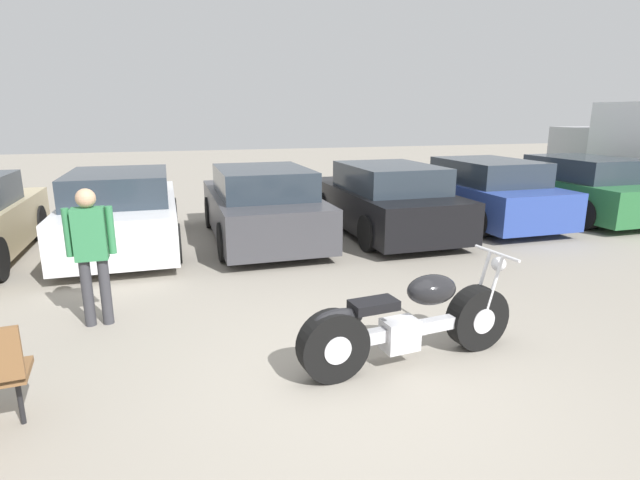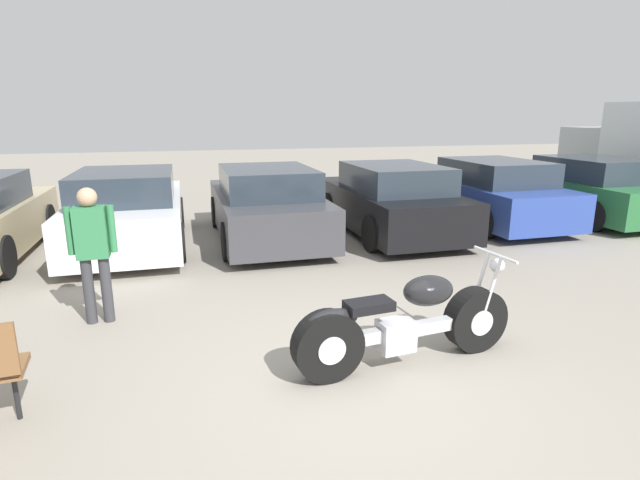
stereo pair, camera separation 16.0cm
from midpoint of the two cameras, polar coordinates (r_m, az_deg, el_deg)
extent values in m
plane|color=gray|center=(4.73, 5.44, -15.88)|extent=(60.00, 60.00, 0.00)
cylinder|color=black|center=(5.42, 18.15, -8.62)|extent=(0.68, 0.27, 0.66)
cylinder|color=silver|center=(5.42, 18.15, -8.62)|extent=(0.29, 0.25, 0.26)
cylinder|color=black|center=(4.61, 1.91, -12.02)|extent=(0.68, 0.27, 0.66)
cylinder|color=silver|center=(4.61, 1.91, -12.02)|extent=(0.29, 0.25, 0.26)
cube|color=silver|center=(4.96, 10.74, -10.11)|extent=(1.25, 0.24, 0.12)
cube|color=silver|center=(4.91, 9.58, -10.70)|extent=(0.36, 0.28, 0.30)
ellipsoid|color=black|center=(4.94, 13.18, -5.66)|extent=(0.55, 0.39, 0.29)
cube|color=black|center=(4.64, 6.61, -7.46)|extent=(0.46, 0.29, 0.09)
ellipsoid|color=black|center=(4.53, 2.52, -9.10)|extent=(0.50, 0.25, 0.20)
cylinder|color=silver|center=(5.29, 19.80, -5.41)|extent=(0.22, 0.06, 0.68)
cylinder|color=silver|center=(5.42, 18.56, -4.85)|extent=(0.22, 0.06, 0.68)
cylinder|color=silver|center=(5.32, 20.20, -1.56)|extent=(0.10, 0.62, 0.03)
sphere|color=silver|center=(5.37, 20.41, -2.75)|extent=(0.15, 0.15, 0.15)
cylinder|color=silver|center=(4.96, 6.39, -11.59)|extent=(1.25, 0.21, 0.08)
cylinder|color=black|center=(11.09, -28.40, 1.93)|extent=(0.20, 0.65, 0.65)
cylinder|color=black|center=(8.61, -32.09, -1.69)|extent=(0.20, 0.65, 0.65)
cube|color=white|center=(9.70, -20.50, 2.43)|extent=(1.82, 4.24, 0.74)
cube|color=#28333D|center=(9.35, -20.96, 5.85)|extent=(1.60, 2.21, 0.50)
cylinder|color=black|center=(11.13, -24.24, 2.43)|extent=(0.20, 0.65, 0.65)
cylinder|color=black|center=(10.99, -15.45, 3.04)|extent=(0.20, 0.65, 0.65)
cylinder|color=black|center=(8.60, -26.72, -1.04)|extent=(0.20, 0.65, 0.65)
cylinder|color=black|center=(8.42, -15.32, -0.31)|extent=(0.20, 0.65, 0.65)
cube|color=#3D3D42|center=(9.67, -5.71, 3.24)|extent=(1.82, 4.24, 0.74)
cube|color=#28333D|center=(9.32, -5.53, 6.70)|extent=(1.60, 2.21, 0.50)
cylinder|color=black|center=(10.89, -11.30, 3.19)|extent=(0.20, 0.65, 0.65)
cylinder|color=black|center=(11.14, -2.52, 3.70)|extent=(0.20, 0.65, 0.65)
cylinder|color=black|center=(8.33, -9.90, -0.15)|extent=(0.20, 0.65, 0.65)
cylinder|color=black|center=(8.65, 1.39, 0.60)|extent=(0.20, 0.65, 0.65)
cube|color=black|center=(10.25, 8.30, 3.80)|extent=(1.82, 4.24, 0.74)
cube|color=#28333D|center=(9.93, 9.02, 7.06)|extent=(1.60, 2.21, 0.50)
cylinder|color=black|center=(11.21, 1.57, 3.77)|extent=(0.20, 0.65, 0.65)
cylinder|color=black|center=(11.81, 9.52, 4.13)|extent=(0.20, 0.65, 0.65)
cylinder|color=black|center=(8.78, 6.57, 0.72)|extent=(0.20, 0.65, 0.65)
cylinder|color=black|center=(9.54, 16.12, 1.34)|extent=(0.20, 0.65, 0.65)
cube|color=#2D479E|center=(11.75, 18.87, 4.51)|extent=(1.82, 4.24, 0.74)
cube|color=#28333D|center=(11.46, 19.84, 7.34)|extent=(1.60, 2.21, 0.50)
cylinder|color=black|center=(12.46, 12.17, 4.53)|extent=(0.20, 0.65, 0.65)
cylinder|color=black|center=(13.33, 18.71, 4.71)|extent=(0.20, 0.65, 0.65)
cylinder|color=black|center=(10.24, 18.91, 1.99)|extent=(0.20, 0.65, 0.65)
cylinder|color=black|center=(11.28, 26.10, 2.37)|extent=(0.20, 0.65, 0.65)
cube|color=#286B38|center=(13.23, 28.11, 4.62)|extent=(1.82, 4.24, 0.74)
cube|color=#28333D|center=(12.98, 29.19, 7.11)|extent=(1.60, 2.21, 0.50)
cylinder|color=black|center=(13.71, 21.67, 4.71)|extent=(0.20, 0.65, 0.65)
cylinder|color=black|center=(14.79, 26.98, 4.80)|extent=(0.20, 0.65, 0.65)
cylinder|color=black|center=(11.75, 29.29, 2.43)|extent=(0.20, 0.65, 0.65)
cube|color=#B2B2B7|center=(16.45, 30.21, 8.43)|extent=(2.05, 1.50, 1.51)
cylinder|color=black|center=(15.84, 27.33, 5.76)|extent=(0.24, 0.91, 0.91)
cylinder|color=black|center=(17.23, 32.21, 5.73)|extent=(0.24, 0.91, 0.91)
cylinder|color=black|center=(4.73, -30.56, -14.86)|extent=(0.04, 0.04, 0.45)
cylinder|color=#38383D|center=(6.31, -24.24, -5.33)|extent=(0.12, 0.12, 0.78)
cylinder|color=#38383D|center=(6.28, -22.53, -5.24)|extent=(0.12, 0.12, 0.78)
cube|color=#337F4C|center=(6.11, -24.02, 0.79)|extent=(0.34, 0.20, 0.59)
cylinder|color=#337F4C|center=(6.14, -26.07, 0.92)|extent=(0.08, 0.08, 0.54)
cylinder|color=#337F4C|center=(6.07, -22.00, 1.20)|extent=(0.08, 0.08, 0.54)
sphere|color=tan|center=(6.04, -24.40, 4.49)|extent=(0.21, 0.21, 0.21)
camera|label=1|loc=(0.08, -89.26, 0.19)|focal=28.00mm
camera|label=2|loc=(0.08, 90.74, -0.19)|focal=28.00mm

